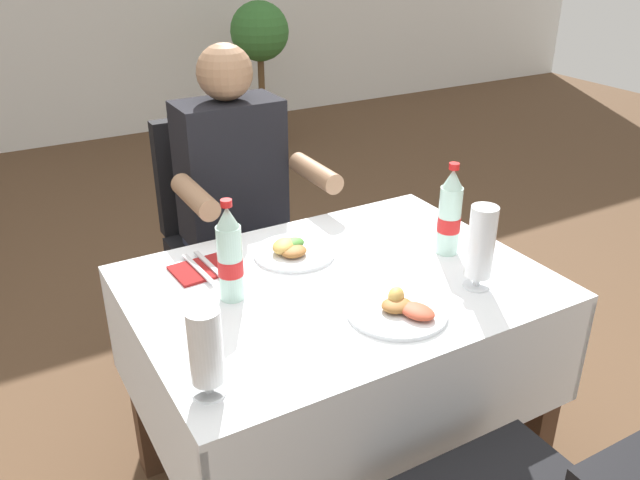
% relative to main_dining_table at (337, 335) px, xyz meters
% --- Properties ---
extents(ground_plane, '(11.00, 11.00, 0.00)m').
position_rel_main_dining_table_xyz_m(ground_plane, '(-0.09, 0.07, -0.56)').
color(ground_plane, brown).
extents(main_dining_table, '(1.10, 0.81, 0.74)m').
position_rel_main_dining_table_xyz_m(main_dining_table, '(0.00, 0.00, 0.00)').
color(main_dining_table, white).
rests_on(main_dining_table, ground).
extents(chair_far_diner_seat, '(0.44, 0.50, 0.97)m').
position_rel_main_dining_table_xyz_m(chair_far_diner_seat, '(0.00, 0.80, -0.01)').
color(chair_far_diner_seat, black).
rests_on(chair_far_diner_seat, ground).
extents(seated_diner_far, '(0.50, 0.46, 1.26)m').
position_rel_main_dining_table_xyz_m(seated_diner_far, '(0.00, 0.69, 0.15)').
color(seated_diner_far, '#282D42').
rests_on(seated_diner_far, ground).
extents(plate_near_camera, '(0.25, 0.25, 0.06)m').
position_rel_main_dining_table_xyz_m(plate_near_camera, '(0.05, -0.22, 0.19)').
color(plate_near_camera, white).
rests_on(plate_near_camera, main_dining_table).
extents(plate_far_diner, '(0.24, 0.24, 0.05)m').
position_rel_main_dining_table_xyz_m(plate_far_diner, '(-0.04, 0.20, 0.19)').
color(plate_far_diner, white).
rests_on(plate_far_diner, main_dining_table).
extents(beer_glass_left, '(0.07, 0.07, 0.20)m').
position_rel_main_dining_table_xyz_m(beer_glass_left, '(-0.48, -0.27, 0.28)').
color(beer_glass_left, white).
rests_on(beer_glass_left, main_dining_table).
extents(beer_glass_middle, '(0.07, 0.07, 0.23)m').
position_rel_main_dining_table_xyz_m(beer_glass_middle, '(0.30, -0.21, 0.29)').
color(beer_glass_middle, white).
rests_on(beer_glass_middle, main_dining_table).
extents(cola_bottle_primary, '(0.07, 0.07, 0.28)m').
position_rel_main_dining_table_xyz_m(cola_bottle_primary, '(0.36, -0.01, 0.30)').
color(cola_bottle_primary, silver).
rests_on(cola_bottle_primary, main_dining_table).
extents(cola_bottle_secondary, '(0.07, 0.07, 0.27)m').
position_rel_main_dining_table_xyz_m(cola_bottle_secondary, '(-0.28, 0.06, 0.30)').
color(cola_bottle_secondary, silver).
rests_on(cola_bottle_secondary, main_dining_table).
extents(napkin_cutlery_set, '(0.18, 0.19, 0.01)m').
position_rel_main_dining_table_xyz_m(napkin_cutlery_set, '(-0.30, 0.24, 0.18)').
color(napkin_cutlery_set, maroon).
rests_on(napkin_cutlery_set, main_dining_table).
extents(potted_plant_corner, '(0.44, 0.44, 1.08)m').
position_rel_main_dining_table_xyz_m(potted_plant_corner, '(1.34, 3.37, 0.13)').
color(potted_plant_corner, brown).
rests_on(potted_plant_corner, ground).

